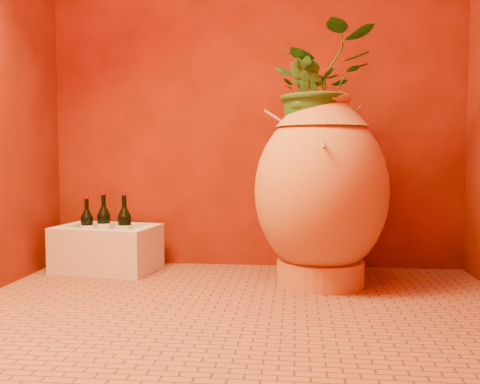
# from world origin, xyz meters

# --- Properties ---
(floor) EXTENTS (2.50, 2.50, 0.00)m
(floor) POSITION_xyz_m (0.00, 0.00, 0.00)
(floor) COLOR brown
(floor) RESTS_ON ground
(wall_back) EXTENTS (2.50, 0.02, 2.50)m
(wall_back) POSITION_xyz_m (0.00, 1.00, 1.25)
(wall_back) COLOR #4F1504
(wall_back) RESTS_ON ground
(amphora) EXTENTS (0.78, 0.78, 1.00)m
(amphora) POSITION_xyz_m (0.39, 0.54, 0.50)
(amphora) COLOR #B06B31
(amphora) RESTS_ON floor
(stone_basin) EXTENTS (0.61, 0.46, 0.27)m
(stone_basin) POSITION_xyz_m (-0.85, 0.75, 0.13)
(stone_basin) COLOR beige
(stone_basin) RESTS_ON floor
(wine_bottle_a) EXTENTS (0.07, 0.07, 0.30)m
(wine_bottle_a) POSITION_xyz_m (-0.98, 0.77, 0.25)
(wine_bottle_a) COLOR black
(wine_bottle_a) RESTS_ON stone_basin
(wine_bottle_b) EXTENTS (0.08, 0.08, 0.33)m
(wine_bottle_b) POSITION_xyz_m (-0.88, 0.79, 0.26)
(wine_bottle_b) COLOR black
(wine_bottle_b) RESTS_ON stone_basin
(wine_bottle_c) EXTENTS (0.08, 0.08, 0.33)m
(wine_bottle_c) POSITION_xyz_m (-0.73, 0.71, 0.26)
(wine_bottle_c) COLOR black
(wine_bottle_c) RESTS_ON stone_basin
(wall_tap) EXTENTS (0.07, 0.14, 0.15)m
(wall_tap) POSITION_xyz_m (0.28, 0.92, 0.91)
(wall_tap) COLOR #B27D29
(wall_tap) RESTS_ON wall_back
(plant_main) EXTENTS (0.69, 0.65, 0.60)m
(plant_main) POSITION_xyz_m (0.37, 0.57, 1.04)
(plant_main) COLOR #204E1B
(plant_main) RESTS_ON amphora
(plant_side) EXTENTS (0.25, 0.27, 0.38)m
(plant_side) POSITION_xyz_m (0.31, 0.46, 0.97)
(plant_side) COLOR #204E1B
(plant_side) RESTS_ON amphora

